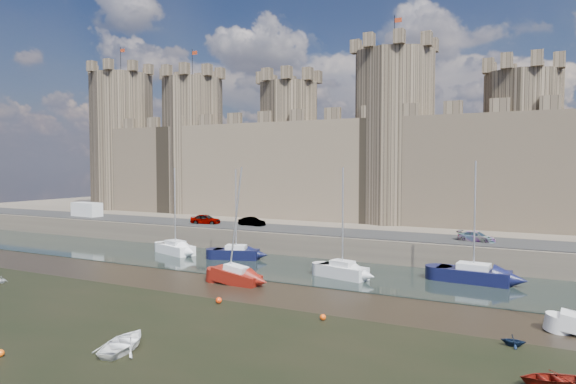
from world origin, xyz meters
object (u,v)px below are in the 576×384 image
car_0 (205,219)px  sailboat_4 (236,275)px  van (87,210)px  sailboat_3 (474,274)px  sailboat_1 (236,253)px  car_1 (252,222)px  sailboat_0 (175,248)px  sailboat_2 (342,270)px  car_2 (477,237)px

car_0 → sailboat_4: size_ratio=0.39×
van → sailboat_3: bearing=-3.4°
car_0 → sailboat_1: (10.07, -8.15, -2.39)m
car_1 → sailboat_4: bearing=-147.7°
sailboat_0 → sailboat_4: sailboat_4 is taller
sailboat_2 → sailboat_4: bearing=-127.8°
car_1 → sailboat_0: size_ratio=0.36×
car_1 → sailboat_1: size_ratio=0.36×
sailboat_0 → sailboat_1: (7.96, 0.50, 0.00)m
car_2 → van: size_ratio=0.75×
sailboat_0 → sailboat_4: (14.18, -9.09, -0.03)m
car_0 → van: van is taller
car_2 → sailboat_2: bearing=150.7°
car_2 → sailboat_0: size_ratio=0.37×
car_0 → sailboat_3: bearing=-113.0°
sailboat_3 → sailboat_2: bearing=-157.9°
sailboat_3 → van: bearing=175.9°
sailboat_0 → sailboat_3: 32.47m
sailboat_0 → van: bearing=179.7°
car_0 → sailboat_0: sailboat_0 is taller
sailboat_3 → sailboat_4: (-18.28, -9.71, -0.06)m
sailboat_1 → sailboat_2: sailboat_2 is taller
sailboat_2 → sailboat_4: sailboat_4 is taller
car_2 → sailboat_0: (-31.69, -8.56, -2.26)m
sailboat_4 → sailboat_3: bearing=29.2°
sailboat_1 → sailboat_3: size_ratio=0.92×
car_1 → car_2: bearing=-87.5°
car_0 → sailboat_0: size_ratio=0.40×
sailboat_0 → sailboat_2: (21.64, -2.96, 0.03)m
sailboat_0 → sailboat_2: 21.84m
car_2 → sailboat_4: (-17.51, -17.65, -2.29)m
sailboat_0 → sailboat_3: (32.46, 0.62, 0.03)m
car_2 → sailboat_3: sailboat_3 is taller
car_2 → sailboat_3: bearing=-162.6°
van → sailboat_1: (31.84, -7.95, -2.80)m
car_2 → sailboat_4: bearing=147.1°
sailboat_2 → sailboat_3: size_ratio=0.95×
car_0 → sailboat_4: (16.29, -17.75, -2.42)m
car_1 → van: (-28.29, -1.19, 0.50)m
car_1 → sailboat_0: bearing=160.2°
van → sailboat_2: size_ratio=0.50×
car_0 → car_2: bearing=-100.1°
car_2 → van: (-55.57, -0.11, 0.54)m
car_1 → van: bearing=97.2°
van → sailboat_3: (56.33, -7.83, -2.77)m
sailboat_1 → sailboat_3: 24.50m
car_0 → sailboat_2: size_ratio=0.39×
sailboat_1 → sailboat_4: size_ratio=0.96×
sailboat_2 → car_2: bearing=61.7°
car_2 → sailboat_3: size_ratio=0.35×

